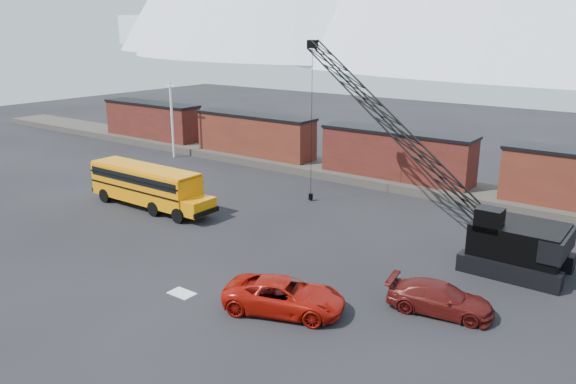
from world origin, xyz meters
name	(u,v)px	position (x,y,z in m)	size (l,w,h in m)	color
ground	(227,266)	(0.00, 0.00, 0.00)	(160.00, 160.00, 0.00)	black
gravel_berm	(395,181)	(0.00, 22.00, 0.35)	(120.00, 5.00, 0.70)	#4A453D
boxcar_west_far	(152,120)	(-32.00, 22.00, 2.76)	(13.70, 3.10, 4.17)	#551B18
boxcar_west_near	(255,134)	(-16.00, 22.00, 2.76)	(13.70, 3.10, 4.17)	#491C14
boxcar_mid	(396,154)	(0.00, 22.00, 2.76)	(13.70, 3.10, 4.17)	#551B18
utility_pole	(172,119)	(-24.00, 18.00, 4.15)	(1.40, 0.24, 8.00)	silver
snow_patch	(182,293)	(0.50, -4.00, 0.01)	(1.40, 0.90, 0.02)	silver
school_bus	(148,185)	(-12.30, 4.73, 1.79)	(11.65, 2.65, 3.19)	orange
red_pickup	(284,296)	(5.96, -2.34, 0.82)	(2.73, 5.91, 1.64)	#9E1007
maroon_suv	(440,298)	(12.11, 2.05, 0.74)	(2.07, 5.10, 1.48)	#4E100E
crawler_crane	(394,127)	(4.69, 11.51, 7.06)	(20.23, 6.74, 12.69)	black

